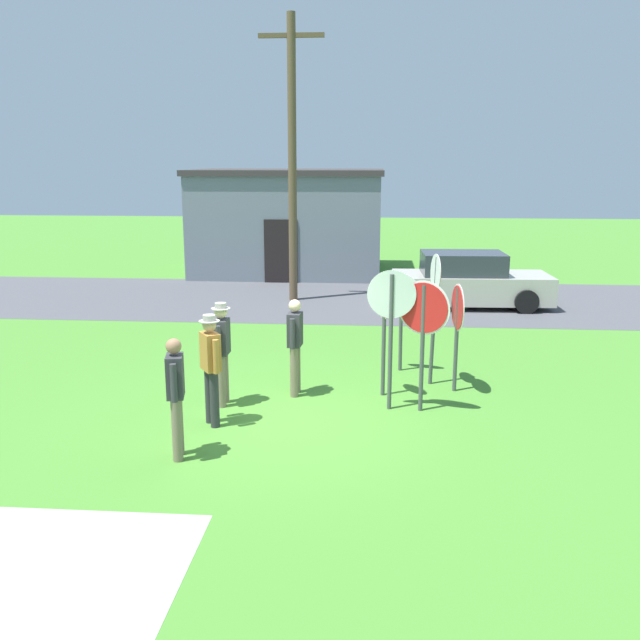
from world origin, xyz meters
name	(u,v)px	position (x,y,z in m)	size (l,w,h in m)	color
ground_plane	(275,422)	(0.00, 0.00, 0.00)	(80.00, 80.00, 0.00)	#47842D
street_asphalt	(323,299)	(0.00, 9.80, 0.00)	(60.00, 6.40, 0.01)	#4C4C51
concrete_path	(27,569)	(-1.90, -4.15, 0.00)	(3.20, 2.40, 0.01)	#ADAAA3
building_background	(289,221)	(-1.60, 14.98, 1.85)	(6.74, 4.97, 3.68)	slate
utility_pole	(292,156)	(-0.85, 9.70, 4.12)	(1.80, 0.24, 7.88)	brown
parked_car_on_street	(469,282)	(4.13, 9.21, 0.69)	(4.36, 2.14, 1.51)	#B7B2A3
stop_sign_nearest	(435,298)	(2.59, 2.14, 1.60)	(0.15, 0.66, 2.39)	#474C4C
stop_sign_rear_right	(457,319)	(2.95, 1.76, 1.31)	(0.13, 0.82, 1.92)	#474C4C
stop_sign_far_back	(391,315)	(1.79, 0.76, 1.58)	(0.78, 0.07, 2.31)	#474C4C
stop_sign_leaning_right	(423,322)	(2.29, 0.71, 1.48)	(0.80, 0.38, 2.15)	#474C4C
stop_sign_center_cluster	(401,306)	(2.03, 2.91, 1.29)	(0.68, 0.29, 1.91)	#474C4C
stop_sign_low_front	(384,320)	(1.69, 1.43, 1.34)	(0.35, 0.56, 2.01)	#474C4C
person_near_signs	(211,363)	(-0.94, -0.17, 0.98)	(0.38, 0.49, 1.74)	#2D2D33
person_with_sunhat	(176,392)	(-1.13, -1.40, 0.95)	(0.29, 0.56, 1.69)	#7A6B56
person_holding_notes	(295,342)	(0.17, 1.34, 0.95)	(0.25, 0.57, 1.69)	#7A6B56
person_in_teal	(222,348)	(-0.97, 0.73, 0.98)	(0.31, 0.57, 1.74)	#7A6B56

